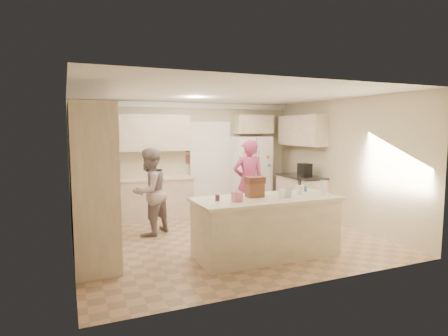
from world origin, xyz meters
name	(u,v)px	position (x,y,z in m)	size (l,w,h in m)	color
floor	(226,238)	(0.00, 0.00, -0.01)	(5.20, 4.60, 0.02)	tan
ceiling	(227,93)	(0.00, 0.00, 2.61)	(5.20, 4.60, 0.02)	white
wall_back	(188,158)	(0.00, 2.31, 1.30)	(5.20, 0.02, 2.60)	beige
wall_front	(301,185)	(0.00, -2.31, 1.30)	(5.20, 0.02, 2.60)	beige
wall_left	(69,174)	(-2.61, 0.00, 1.30)	(0.02, 4.60, 2.60)	beige
wall_right	(342,162)	(2.61, 0.00, 1.30)	(0.02, 4.60, 2.60)	beige
crown_back	(188,105)	(0.00, 2.26, 2.53)	(5.20, 0.08, 0.12)	white
pantry_bank	(90,180)	(-2.30, 0.20, 1.18)	(0.60, 2.60, 2.35)	beige
back_base_cab	(142,200)	(-1.15, 2.00, 0.44)	(2.20, 0.60, 0.88)	beige
back_countertop	(142,179)	(-1.15, 1.99, 0.90)	(2.24, 0.63, 0.04)	beige
back_upper_cab	(139,133)	(-1.15, 2.12, 1.90)	(2.20, 0.35, 0.80)	beige
doorway_opening	(210,168)	(0.55, 2.28, 1.05)	(0.90, 0.06, 2.10)	black
doorway_casing	(210,168)	(0.55, 2.24, 1.05)	(1.02, 0.03, 2.22)	white
wall_frame_upper	(189,148)	(0.02, 2.27, 1.55)	(0.15, 0.02, 0.20)	brown
wall_frame_lower	(189,159)	(0.02, 2.27, 1.28)	(0.15, 0.02, 0.20)	brown
refrigerator	(250,173)	(1.52, 2.06, 0.90)	(0.90, 0.70, 1.80)	white
fridge_seam	(256,175)	(1.52, 1.71, 0.90)	(0.01, 0.02, 1.78)	gray
fridge_dispenser	(248,165)	(1.30, 1.70, 1.15)	(0.22, 0.03, 0.35)	black
fridge_handle_l	(255,169)	(1.47, 1.69, 1.05)	(0.02, 0.02, 0.85)	silver
fridge_handle_r	(259,168)	(1.57, 1.69, 1.05)	(0.02, 0.02, 0.85)	silver
over_fridge_cab	(254,124)	(1.65, 2.12, 2.10)	(0.95, 0.35, 0.45)	beige
right_base_cab	(301,196)	(2.30, 1.00, 0.44)	(0.60, 1.20, 0.88)	beige
right_countertop	(301,177)	(2.29, 1.00, 0.90)	(0.63, 1.24, 0.04)	#2D2B28
right_upper_cab	(302,130)	(2.43, 1.20, 1.95)	(0.35, 1.50, 0.70)	beige
coffee_maker	(305,170)	(2.25, 0.80, 1.07)	(0.22, 0.28, 0.30)	black
island_base	(266,228)	(0.20, -1.10, 0.44)	(2.20, 0.90, 0.88)	beige
island_top	(266,199)	(0.20, -1.10, 0.90)	(2.28, 0.96, 0.05)	beige
utensil_crock	(300,190)	(0.85, -1.05, 1.00)	(0.13, 0.13, 0.15)	white
tissue_box	(237,197)	(-0.35, -1.20, 1.00)	(0.13, 0.13, 0.14)	pink
tissue_plume	(237,189)	(-0.35, -1.20, 1.10)	(0.08, 0.08, 0.08)	white
dollhouse_body	(255,190)	(0.05, -1.00, 1.04)	(0.26, 0.18, 0.22)	brown
dollhouse_roof	(255,180)	(0.05, -1.00, 1.20)	(0.28, 0.20, 0.10)	#592D1E
jam_jar	(217,198)	(-0.60, -1.05, 0.97)	(0.07, 0.07, 0.09)	#59263F
greeting_card_a	(281,194)	(0.35, -1.30, 1.01)	(0.12, 0.01, 0.16)	white
greeting_card_b	(288,193)	(0.50, -1.25, 1.01)	(0.12, 0.01, 0.16)	silver
water_bottle	(322,187)	(1.15, -1.25, 1.04)	(0.07, 0.07, 0.24)	silver
shaker_salt	(302,189)	(1.02, -0.88, 0.97)	(0.05, 0.05, 0.09)	#3655A0
shaker_pepper	(306,189)	(1.09, -0.88, 0.97)	(0.05, 0.05, 0.09)	#3655A0
teen_boy	(150,192)	(-1.23, 0.77, 0.82)	(0.80, 0.62, 1.64)	gray
teen_girl	(249,182)	(0.80, 0.69, 0.89)	(0.65, 0.43, 1.78)	#A53245
fridge_magnets	(257,175)	(1.52, 1.70, 0.90)	(0.76, 0.02, 1.44)	tan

